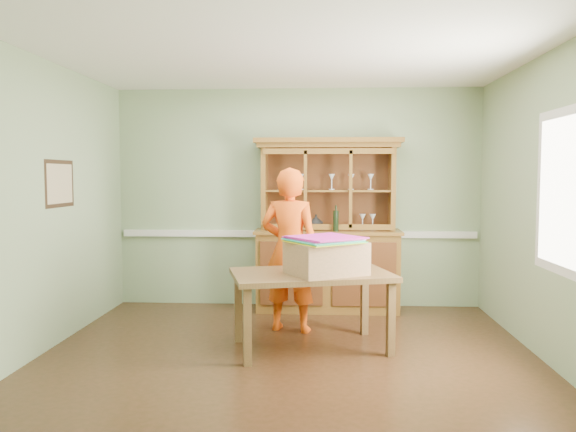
# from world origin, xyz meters

# --- Properties ---
(floor) EXTENTS (4.50, 4.50, 0.00)m
(floor) POSITION_xyz_m (0.00, 0.00, 0.00)
(floor) COLOR #472716
(floor) RESTS_ON ground
(ceiling) EXTENTS (4.50, 4.50, 0.00)m
(ceiling) POSITION_xyz_m (0.00, 0.00, 2.70)
(ceiling) COLOR white
(ceiling) RESTS_ON wall_back
(wall_back) EXTENTS (4.50, 0.00, 4.50)m
(wall_back) POSITION_xyz_m (0.00, 2.00, 1.35)
(wall_back) COLOR #89A279
(wall_back) RESTS_ON floor
(wall_left) EXTENTS (0.00, 4.00, 4.00)m
(wall_left) POSITION_xyz_m (-2.25, 0.00, 1.35)
(wall_left) COLOR #89A279
(wall_left) RESTS_ON floor
(wall_right) EXTENTS (0.00, 4.00, 4.00)m
(wall_right) POSITION_xyz_m (2.25, 0.00, 1.35)
(wall_right) COLOR #89A279
(wall_right) RESTS_ON floor
(wall_front) EXTENTS (4.50, 0.00, 4.50)m
(wall_front) POSITION_xyz_m (0.00, -2.00, 1.35)
(wall_front) COLOR #89A279
(wall_front) RESTS_ON floor
(chair_rail) EXTENTS (4.41, 0.05, 0.08)m
(chair_rail) POSITION_xyz_m (0.00, 1.98, 0.90)
(chair_rail) COLOR white
(chair_rail) RESTS_ON wall_back
(framed_map) EXTENTS (0.03, 0.60, 0.46)m
(framed_map) POSITION_xyz_m (-2.23, 0.30, 1.55)
(framed_map) COLOR #312013
(framed_map) RESTS_ON wall_left
(window_panel) EXTENTS (0.03, 0.96, 1.36)m
(window_panel) POSITION_xyz_m (2.23, -0.30, 1.50)
(window_panel) COLOR white
(window_panel) RESTS_ON wall_right
(china_hutch) EXTENTS (1.76, 0.58, 2.07)m
(china_hutch) POSITION_xyz_m (0.37, 1.77, 0.73)
(china_hutch) COLOR brown
(china_hutch) RESTS_ON floor
(dining_table) EXTENTS (1.63, 1.21, 0.73)m
(dining_table) POSITION_xyz_m (0.20, 0.20, 0.64)
(dining_table) COLOR brown
(dining_table) RESTS_ON floor
(cardboard_box) EXTENTS (0.81, 0.76, 0.30)m
(cardboard_box) POSITION_xyz_m (0.34, 0.11, 0.88)
(cardboard_box) COLOR tan
(cardboard_box) RESTS_ON dining_table
(kite_stack) EXTENTS (0.76, 0.76, 0.05)m
(kite_stack) POSITION_xyz_m (0.33, 0.07, 1.05)
(kite_stack) COLOR yellow
(kite_stack) RESTS_ON cardboard_box
(person) EXTENTS (0.70, 0.54, 1.71)m
(person) POSITION_xyz_m (-0.03, 0.81, 0.86)
(person) COLOR #F7540F
(person) RESTS_ON floor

